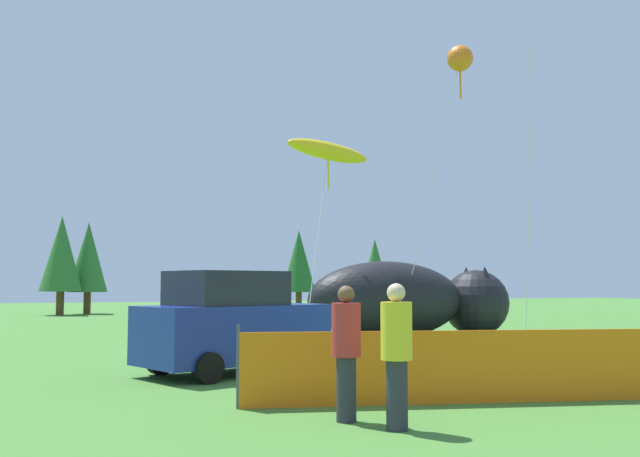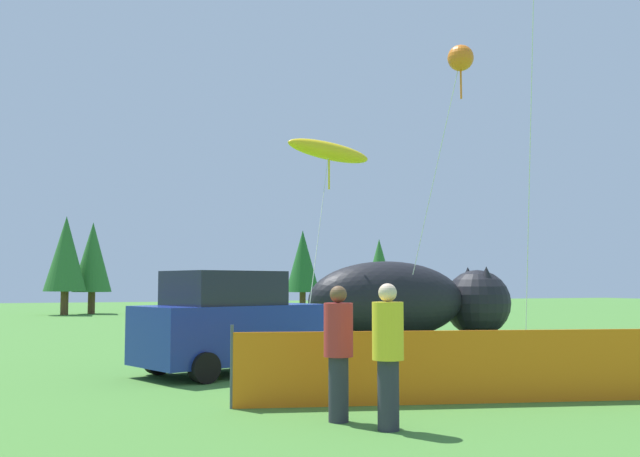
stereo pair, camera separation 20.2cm
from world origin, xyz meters
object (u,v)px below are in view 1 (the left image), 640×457
inflatable_cat (408,303)px  kite_orange_flower (460,60)px  kite_yellow_hero (328,152)px  folding_chair (623,345)px  spectator_in_yellow_shirt (346,347)px  parked_car (232,324)px  spectator_in_white_shirt (397,350)px

inflatable_cat → kite_orange_flower: (0.37, -2.89, 7.66)m
inflatable_cat → kite_yellow_hero: size_ratio=1.13×
inflatable_cat → kite_orange_flower: size_ratio=0.83×
folding_chair → spectator_in_yellow_shirt: size_ratio=0.46×
folding_chair → kite_yellow_hero: size_ratio=0.12×
folding_chair → kite_orange_flower: size_ratio=0.09×
parked_car → spectator_in_yellow_shirt: bearing=-108.7°
inflatable_cat → folding_chair: bearing=-88.5°
kite_yellow_hero → spectator_in_white_shirt: bearing=-108.6°
inflatable_cat → spectator_in_yellow_shirt: size_ratio=4.19×
parked_car → kite_yellow_hero: kite_yellow_hero is taller
kite_orange_flower → spectator_in_white_shirt: bearing=-126.5°
inflatable_cat → spectator_in_yellow_shirt: 14.83m
parked_car → inflatable_cat: size_ratio=0.55×
spectator_in_white_shirt → kite_orange_flower: kite_orange_flower is taller
inflatable_cat → spectator_in_white_shirt: 15.28m
spectator_in_yellow_shirt → kite_orange_flower: bearing=50.1°
parked_car → folding_chair: parked_car is taller
kite_orange_flower → folding_chair: bearing=-87.2°
folding_chair → kite_yellow_hero: 11.51m
spectator_in_white_shirt → spectator_in_yellow_shirt: bearing=117.4°
inflatable_cat → spectator_in_white_shirt: size_ratio=4.12×
parked_car → spectator_in_yellow_shirt: size_ratio=2.31×
folding_chair → spectator_in_yellow_shirt: 9.21m
parked_car → kite_yellow_hero: bearing=34.6°
inflatable_cat → spectator_in_yellow_shirt: bearing=-124.3°
spectator_in_yellow_shirt → kite_orange_flower: size_ratio=0.20×
parked_car → kite_yellow_hero: size_ratio=0.62×
folding_chair → kite_yellow_hero: bearing=30.0°
spectator_in_yellow_shirt → spectator_in_white_shirt: (0.39, -0.74, 0.02)m
spectator_in_yellow_shirt → parked_car: bearing=91.9°
parked_car → spectator_in_white_shirt: (0.57, -6.31, -0.01)m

